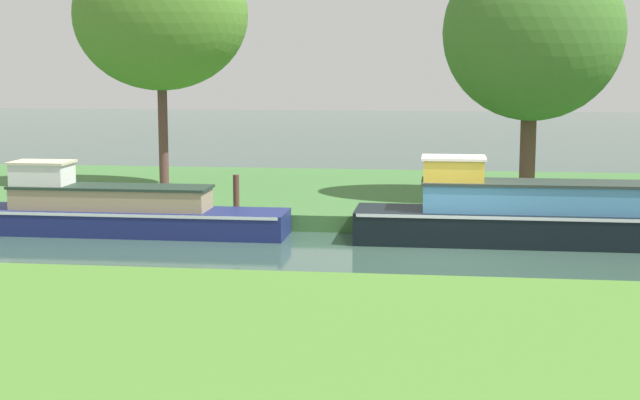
% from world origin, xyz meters
% --- Properties ---
extents(ground_plane, '(120.00, 120.00, 0.00)m').
position_xyz_m(ground_plane, '(0.00, 0.00, 0.00)').
color(ground_plane, '#365246').
extents(riverbank_far, '(72.00, 10.00, 0.40)m').
position_xyz_m(riverbank_far, '(0.00, 7.00, 0.20)').
color(riverbank_far, '#427539').
rests_on(riverbank_far, ground_plane).
extents(riverbank_near, '(72.00, 10.00, 0.40)m').
position_xyz_m(riverbank_near, '(0.00, -9.00, 0.20)').
color(riverbank_near, '#4D812F').
rests_on(riverbank_near, ground_plane).
extents(black_barge, '(7.51, 1.65, 1.95)m').
position_xyz_m(black_barge, '(1.94, 1.20, 0.67)').
color(black_barge, black).
rests_on(black_barge, ground_plane).
extents(navy_narrowboat, '(7.59, 1.46, 1.71)m').
position_xyz_m(navy_narrowboat, '(-7.59, 1.20, 0.54)').
color(navy_narrowboat, navy).
rests_on(navy_narrowboat, ground_plane).
extents(willow_tree_left, '(5.15, 3.30, 7.16)m').
position_xyz_m(willow_tree_left, '(-8.12, 6.65, 5.38)').
color(willow_tree_left, brown).
rests_on(willow_tree_left, riverbank_far).
extents(willow_tree_centre, '(4.71, 3.73, 6.72)m').
position_xyz_m(willow_tree_centre, '(2.31, 5.43, 4.79)').
color(willow_tree_centre, brown).
rests_on(willow_tree_centre, riverbank_far).
extents(mooring_post_near, '(0.15, 0.15, 0.87)m').
position_xyz_m(mooring_post_near, '(-5.06, 2.69, 0.84)').
color(mooring_post_near, brown).
rests_on(mooring_post_near, riverbank_far).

